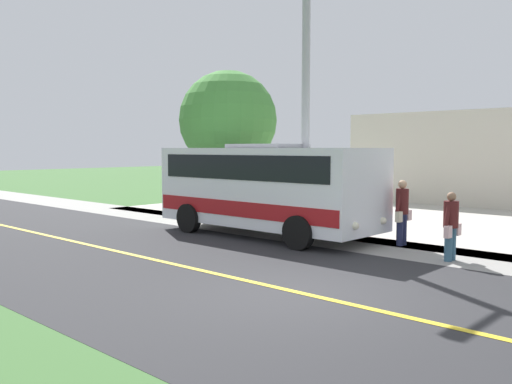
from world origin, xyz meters
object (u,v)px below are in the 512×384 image
shuttle_bus_front (267,185)px  pedestrian_waiting (402,210)px  pedestrian_with_bags (451,224)px  tree_curbside (228,120)px  street_light_pole (303,87)px

shuttle_bus_front → pedestrian_waiting: (-1.17, 3.81, -0.56)m
shuttle_bus_front → pedestrian_with_bags: size_ratio=4.42×
tree_curbside → pedestrian_waiting: bearing=78.6°
shuttle_bus_front → street_light_pole: size_ratio=0.90×
pedestrian_waiting → tree_curbside: tree_curbside is taller
shuttle_bus_front → tree_curbside: tree_curbside is taller
street_light_pole → tree_curbside: bearing=-114.0°
pedestrian_with_bags → street_light_pole: bearing=-93.0°
shuttle_bus_front → pedestrian_waiting: 4.02m
tree_curbside → street_light_pole: bearing=66.0°
street_light_pole → tree_curbside: 6.24m
pedestrian_with_bags → pedestrian_waiting: 2.10m
pedestrian_waiting → street_light_pole: (0.83, -2.74, 3.40)m
pedestrian_with_bags → street_light_pole: street_light_pole is taller
shuttle_bus_front → tree_curbside: bearing=-121.9°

